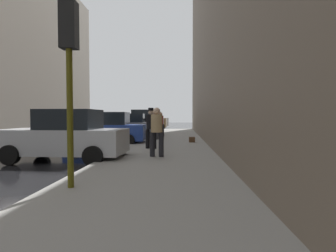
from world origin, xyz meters
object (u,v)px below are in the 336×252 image
Objects in this scene: parked_blue_sedan at (108,129)px; parked_white_van at (153,120)px; traffic_light at (69,54)px; parked_black_suv at (141,122)px; fire_hydrant at (146,133)px; parked_gray_coupe at (130,125)px; duffel_bag at (192,140)px; parked_bronze_suv at (148,121)px; pedestrian_in_red_jacket at (161,123)px; pedestrian_with_beanie at (155,123)px; pedestrian_with_fedora at (151,126)px; pedestrian_in_tan_coat at (157,129)px; parked_silver_sedan at (66,137)px.

parked_white_van reaches higher than parked_blue_sedan.
traffic_light reaches higher than parked_blue_sedan.
parked_black_suv is 9.88m from fire_hydrant.
parked_gray_coupe is 7.71m from duffel_bag.
pedestrian_in_red_jacket is at bearing -79.11° from parked_bronze_suv.
parked_blue_sedan is 3.04m from pedestrian_with_beanie.
pedestrian_with_fedora is (2.71, -15.04, 0.10)m from parked_black_suv.
parked_white_van is at bearing 90.00° from parked_black_suv.
parked_gray_coupe is 5.89m from parked_black_suv.
parked_blue_sedan is 2.39× the size of pedestrian_with_beanie.
parked_white_van is 22.10m from pedestrian_with_beanie.
duffel_bag is at bearing 2.52° from parked_blue_sedan.
parked_black_suv is at bearing 100.39° from pedestrian_in_tan_coat.
pedestrian_with_fedora is (2.71, -26.62, 0.10)m from parked_white_van.
parked_gray_coupe is 11.89m from pedestrian_in_tan_coat.
fire_hydrant is 0.41× the size of pedestrian_in_red_jacket.
pedestrian_in_red_jacket is (2.58, -7.76, 0.07)m from parked_black_suv.
duffel_bag is (4.62, 0.20, -0.56)m from parked_blue_sedan.
pedestrian_with_beanie is at bearing -76.97° from parked_black_suv.
parked_silver_sedan is at bearing -104.88° from pedestrian_in_red_jacket.
traffic_light is at bearing -86.78° from parked_white_van.
parked_black_suv is 2.60× the size of pedestrian_with_beanie.
traffic_light is 6.60m from pedestrian_with_fedora.
pedestrian_with_fedora is at bearing -80.32° from fire_hydrant.
parked_black_suv is 2.60× the size of pedestrian_with_fedora.
parked_blue_sedan is at bearing -90.00° from parked_gray_coupe.
parked_black_suv reaches higher than pedestrian_with_fedora.
fire_hydrant is 1.12m from pedestrian_with_beanie.
pedestrian_in_red_jacket is 1.00× the size of pedestrian_in_tan_coat.
parked_bronze_suv is 2.62× the size of pedestrian_with_beanie.
parked_blue_sedan and parked_gray_coupe have the same top height.
parked_blue_sedan is at bearing 101.46° from traffic_light.
parked_bronze_suv reaches higher than parked_silver_sedan.
parked_blue_sedan is (0.00, 5.23, 0.00)m from parked_silver_sedan.
parked_gray_coupe is at bearing 118.07° from pedestrian_with_beanie.
fire_hydrant is (1.80, -15.35, -0.54)m from parked_bronze_suv.
parked_bronze_suv is at bearing 90.00° from parked_blue_sedan.
pedestrian_with_fedora is at bearing -84.18° from parked_white_van.
parked_black_suv is at bearing 103.03° from pedestrian_with_beanie.
parked_black_suv is at bearing 108.39° from pedestrian_in_red_jacket.
parked_white_van is 2.62× the size of pedestrian_with_beanie.
parked_white_van reaches higher than pedestrian_in_tan_coat.
pedestrian_with_beanie is at bearing 87.12° from traffic_light.
parked_blue_sedan is 1.18× the size of traffic_light.
parked_bronze_suv reaches higher than parked_gray_coupe.
parked_white_van is (-0.00, 11.58, 0.00)m from parked_black_suv.
duffel_bag is (1.91, 3.01, -0.85)m from pedestrian_with_fedora.
parked_bronze_suv reaches higher than pedestrian_with_fedora.
traffic_light is 11.11m from pedestrian_with_beanie.
pedestrian_with_fedora reaches higher than parked_silver_sedan.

